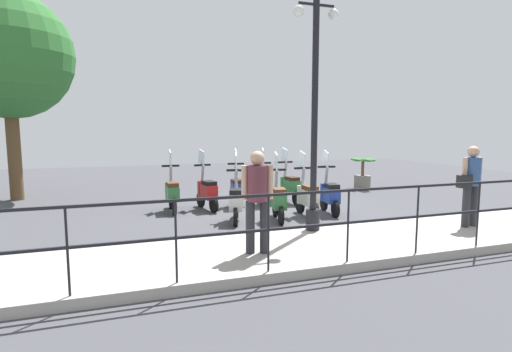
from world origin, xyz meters
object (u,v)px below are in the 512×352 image
Objects in this scene: tree_large at (7,56)px; scooter_near_2 at (278,199)px; lamp_post_near at (314,124)px; pedestrian_with_bag at (471,180)px; potted_palm at (362,176)px; scooter_far_0 at (290,186)px; scooter_far_4 at (172,193)px; pedestrian_distant at (257,194)px; scooter_near_3 at (236,200)px; scooter_far_3 at (207,191)px; scooter_far_1 at (264,188)px; scooter_near_0 at (330,194)px; scooter_near_1 at (307,197)px; scooter_far_2 at (237,189)px.

tree_large is 8.71m from scooter_near_2.
pedestrian_with_bag is (-0.77, -3.03, -1.07)m from lamp_post_near.
potted_palm is 3.88m from scooter_far_0.
scooter_near_2 is 1.00× the size of scooter_far_4.
scooter_near_2 is (2.51, -1.38, -0.60)m from pedestrian_distant.
lamp_post_near is at bearing 138.26° from potted_palm.
scooter_far_3 is at bearing 30.30° from scooter_near_3.
scooter_near_3 is 1.00× the size of scooter_far_0.
scooter_far_3 is at bearing 107.21° from potted_palm.
pedestrian_with_bag reaches higher than scooter_far_0.
scooter_far_1 is at bearing 2.88° from scooter_near_2.
scooter_near_0 is 1.00× the size of scooter_near_3.
potted_palm is 5.78m from scooter_near_2.
lamp_post_near is at bearing 159.24° from scooter_near_1.
scooter_far_2 is (-3.14, -5.76, -3.61)m from tree_large.
potted_palm is at bearing -97.51° from tree_large.
pedestrian_distant reaches higher than scooter_far_2.
scooter_far_2 reaches higher than potted_palm.
scooter_far_0 is at bearing -77.92° from scooter_far_2.
scooter_near_0 is (2.76, -2.83, -0.60)m from pedestrian_distant.
scooter_near_3 is at bearing 121.03° from potted_palm.
lamp_post_near reaches higher than scooter_near_1.
scooter_far_4 is at bearing 86.81° from scooter_far_0.
potted_palm is 0.69× the size of scooter_near_1.
scooter_near_2 is at bearing -128.02° from scooter_far_4.
scooter_far_1 is (1.55, 1.14, 0.00)m from scooter_near_0.
tree_large is at bearing 68.35° from scooter_near_0.
scooter_near_0 and scooter_far_4 have the same top height.
scooter_near_2 is 1.83m from scooter_far_1.
scooter_far_0 is at bearing 22.71° from scooter_near_0.
scooter_near_3 is 1.00× the size of scooter_far_2.
scooter_far_2 is at bearing 0.85° from scooter_near_3.
lamp_post_near reaches higher than scooter_far_0.
scooter_far_2 is (4.09, 3.56, -0.60)m from pedestrian_with_bag.
scooter_far_1 is 1.00× the size of scooter_far_3.
scooter_near_3 and scooter_far_0 have the same top height.
pedestrian_distant is at bearing -168.57° from scooter_far_4.
pedestrian_distant is at bearing 145.81° from scooter_far_0.
tree_large reaches higher than scooter_far_0.
tree_large is at bearing 65.95° from scooter_near_3.
lamp_post_near is at bearing -168.64° from scooter_far_3.
scooter_far_1 is at bearing 171.68° from pedestrian_distant.
scooter_near_2 is (-0.14, 0.80, 0.00)m from scooter_near_1.
lamp_post_near is 2.83× the size of pedestrian_with_bag.
scooter_near_0 is at bearing -78.52° from scooter_near_1.
potted_palm is 5.08m from scooter_near_1.
tree_large reaches higher than scooter_near_3.
potted_palm is at bearing -33.90° from scooter_near_0.
scooter_far_0 and scooter_far_1 have the same top height.
scooter_near_0 is at bearing -67.48° from scooter_near_2.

